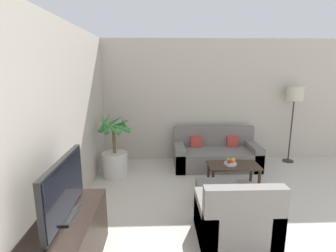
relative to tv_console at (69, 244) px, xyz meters
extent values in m
cube|color=#BCB2A3|center=(2.97, 3.45, 1.04)|extent=(8.12, 0.06, 2.70)
cube|color=#BCB2A3|center=(-0.33, 0.53, 1.04)|extent=(0.06, 7.37, 2.70)
cube|color=black|center=(0.00, 0.00, 0.00)|extent=(0.55, 1.23, 0.63)
cube|color=black|center=(0.00, 0.00, 0.32)|extent=(0.18, 0.36, 0.02)
cube|color=black|center=(0.00, 0.00, 0.62)|extent=(0.05, 1.04, 0.58)
cube|color=black|center=(0.03, 0.00, 0.62)|extent=(0.01, 1.00, 0.54)
cylinder|color=beige|center=(0.07, 2.48, -0.08)|extent=(0.49, 0.49, 0.47)
cylinder|color=brown|center=(0.07, 2.48, 0.38)|extent=(0.06, 0.06, 0.45)
cone|color=#38843D|center=(0.26, 2.48, 0.74)|extent=(0.10, 0.44, 0.35)
cone|color=#38843D|center=(0.20, 2.65, 0.70)|extent=(0.43, 0.37, 0.29)
cone|color=#38843D|center=(0.03, 2.68, 0.72)|extent=(0.47, 0.20, 0.32)
cone|color=#38843D|center=(-0.09, 2.56, 0.76)|extent=(0.27, 0.42, 0.39)
cone|color=#38843D|center=(-0.08, 2.41, 0.77)|extent=(0.27, 0.41, 0.40)
cone|color=#38843D|center=(0.03, 2.29, 0.73)|extent=(0.46, 0.20, 0.34)
cone|color=#38843D|center=(0.20, 2.31, 0.70)|extent=(0.43, 0.37, 0.29)
cube|color=slate|center=(2.14, 2.86, -0.12)|extent=(1.77, 0.84, 0.39)
cube|color=slate|center=(2.14, 3.20, 0.29)|extent=(1.77, 0.16, 0.43)
cube|color=slate|center=(1.36, 2.86, -0.06)|extent=(0.20, 0.84, 0.51)
cube|color=slate|center=(2.93, 2.86, -0.06)|extent=(0.20, 0.84, 0.51)
cube|color=#B23D33|center=(1.75, 3.08, 0.19)|extent=(0.24, 0.12, 0.24)
cube|color=#B23D33|center=(2.54, 3.08, 0.19)|extent=(0.24, 0.12, 0.24)
cylinder|color=#2D2823|center=(3.86, 3.15, -0.30)|extent=(0.24, 0.24, 0.03)
cylinder|color=#2D2823|center=(3.86, 3.15, 0.39)|extent=(0.03, 0.03, 1.36)
cylinder|color=beige|center=(3.86, 3.15, 1.23)|extent=(0.36, 0.36, 0.30)
cylinder|color=#38281E|center=(1.85, 1.73, -0.12)|extent=(0.05, 0.05, 0.38)
cylinder|color=#38281E|center=(2.65, 1.73, -0.12)|extent=(0.05, 0.05, 0.38)
cylinder|color=#38281E|center=(1.85, 2.13, -0.12)|extent=(0.05, 0.05, 0.38)
cylinder|color=#38281E|center=(2.65, 2.13, -0.12)|extent=(0.05, 0.05, 0.38)
cube|color=#38281E|center=(2.25, 1.93, 0.08)|extent=(0.89, 0.49, 0.03)
cylinder|color=beige|center=(2.19, 1.92, 0.12)|extent=(0.22, 0.22, 0.04)
sphere|color=red|center=(2.16, 1.88, 0.17)|extent=(0.07, 0.07, 0.07)
sphere|color=olive|center=(2.16, 1.97, 0.17)|extent=(0.07, 0.07, 0.07)
sphere|color=orange|center=(2.24, 1.94, 0.18)|extent=(0.08, 0.08, 0.08)
cube|color=slate|center=(1.86, 0.47, -0.11)|extent=(0.90, 0.79, 0.41)
cube|color=slate|center=(1.86, 0.15, 0.31)|extent=(0.90, 0.16, 0.43)
cube|color=slate|center=(1.49, 0.47, -0.06)|extent=(0.16, 0.79, 0.51)
cube|color=slate|center=(2.23, 0.47, -0.06)|extent=(0.16, 0.79, 0.51)
cube|color=slate|center=(1.83, 1.28, -0.14)|extent=(0.62, 0.48, 0.35)
camera|label=1|loc=(0.94, -2.39, 1.77)|focal=28.00mm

